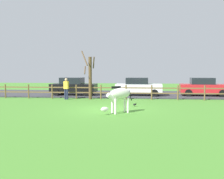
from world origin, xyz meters
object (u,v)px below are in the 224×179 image
object	(u,v)px
bare_tree	(90,76)
visitor_near_fence	(66,88)
parked_car_black	(73,86)
zebra	(119,95)
crow_on_grass	(135,104)
parked_car_red	(203,87)
parked_car_white	(138,86)

from	to	relation	value
bare_tree	visitor_near_fence	distance (m)	2.01
parked_car_black	zebra	bearing A→B (deg)	-61.99
crow_on_grass	visitor_near_fence	world-z (taller)	visitor_near_fence
parked_car_red	parked_car_black	xyz separation A→B (m)	(-11.37, -0.48, 0.00)
parked_car_black	visitor_near_fence	xyz separation A→B (m)	(0.24, -3.08, 0.06)
bare_tree	visitor_near_fence	xyz separation A→B (m)	(-1.78, -0.36, -0.86)
parked_car_red	parked_car_black	bearing A→B (deg)	-177.58
crow_on_grass	parked_car_black	distance (m)	8.46
parked_car_white	crow_on_grass	bearing A→B (deg)	-92.22
parked_car_red	zebra	bearing A→B (deg)	-125.28
crow_on_grass	zebra	bearing A→B (deg)	-107.39
zebra	parked_car_white	size ratio (longest dim) A/B	0.39
zebra	parked_car_red	size ratio (longest dim) A/B	0.39
zebra	parked_car_red	world-z (taller)	parked_car_red
zebra	visitor_near_fence	world-z (taller)	visitor_near_fence
crow_on_grass	parked_car_red	bearing A→B (deg)	49.53
bare_tree	parked_car_black	bearing A→B (deg)	126.63
crow_on_grass	visitor_near_fence	size ratio (longest dim) A/B	0.13
bare_tree	crow_on_grass	distance (m)	5.31
parked_car_red	visitor_near_fence	bearing A→B (deg)	-162.24
bare_tree	parked_car_black	xyz separation A→B (m)	(-2.03, 2.72, -0.93)
crow_on_grass	parked_car_black	xyz separation A→B (m)	(-5.53, 6.37, 0.72)
crow_on_grass	parked_car_white	distance (m)	6.66
zebra	visitor_near_fence	xyz separation A→B (m)	(-4.49, 5.82, -0.02)
bare_tree	visitor_near_fence	bearing A→B (deg)	-168.65
bare_tree	parked_car_red	distance (m)	9.92
parked_car_black	parked_car_red	bearing A→B (deg)	2.42
parked_car_black	parked_car_white	bearing A→B (deg)	2.46
crow_on_grass	parked_car_black	world-z (taller)	parked_car_black
bare_tree	zebra	xyz separation A→B (m)	(2.71, -6.17, -0.85)
parked_car_red	parked_car_black	distance (m)	11.38
parked_car_red	parked_car_white	size ratio (longest dim) A/B	1.01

